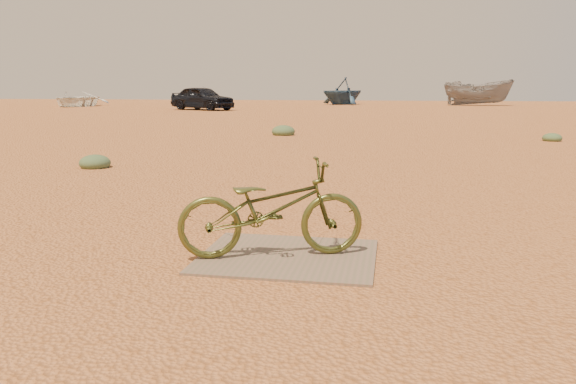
% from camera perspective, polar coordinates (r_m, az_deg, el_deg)
% --- Properties ---
extents(ground, '(120.00, 120.00, 0.00)m').
position_cam_1_polar(ground, '(5.13, 5.32, -6.94)').
color(ground, '#C47746').
rests_on(ground, ground).
extents(plywood_board, '(1.60, 1.33, 0.02)m').
position_cam_1_polar(plywood_board, '(5.20, 0.00, -6.52)').
color(plywood_board, brown).
rests_on(plywood_board, ground).
extents(bicycle, '(1.78, 1.09, 0.88)m').
position_cam_1_polar(bicycle, '(5.07, -1.71, -1.69)').
color(bicycle, '#4A4F21').
rests_on(bicycle, plywood_board).
extents(car, '(5.01, 3.71, 1.59)m').
position_cam_1_polar(car, '(38.58, -8.71, 9.42)').
color(car, black).
rests_on(car, ground).
extents(boat_near_left, '(4.62, 6.04, 1.17)m').
position_cam_1_polar(boat_near_left, '(48.18, -20.79, 8.83)').
color(boat_near_left, white).
rests_on(boat_near_left, ground).
extents(boat_far_left, '(5.87, 5.93, 2.36)m').
position_cam_1_polar(boat_far_left, '(49.89, 5.57, 10.19)').
color(boat_far_left, navy).
rests_on(boat_far_left, ground).
extents(boat_mid_right, '(5.65, 2.45, 2.14)m').
position_cam_1_polar(boat_mid_right, '(49.75, 18.75, 9.55)').
color(boat_mid_right, gray).
rests_on(boat_mid_right, ground).
extents(kale_a, '(0.60, 0.60, 0.33)m').
position_cam_1_polar(kale_a, '(11.53, -19.00, 2.36)').
color(kale_a, '#5B734C').
rests_on(kale_a, ground).
extents(kale_b, '(0.54, 0.54, 0.30)m').
position_cam_1_polar(kale_b, '(17.98, 25.23, 4.71)').
color(kale_b, '#5B734C').
rests_on(kale_b, ground).
extents(kale_c, '(0.75, 0.75, 0.41)m').
position_cam_1_polar(kale_c, '(18.29, -0.47, 5.81)').
color(kale_c, '#5B734C').
rests_on(kale_c, ground).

